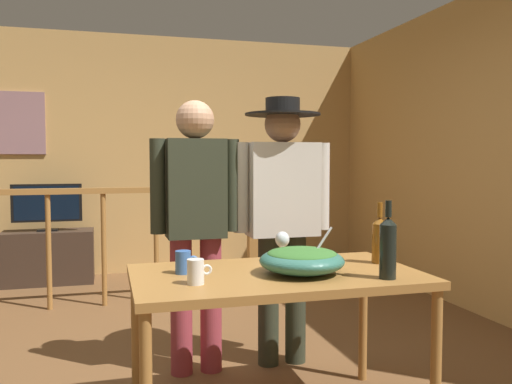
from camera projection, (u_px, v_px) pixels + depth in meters
name	position (u px, v px, depth m)	size (l,w,h in m)	color
ground_plane	(189.00, 376.00, 3.19)	(8.17, 8.17, 0.00)	brown
back_wall	(147.00, 155.00, 6.12)	(5.10, 0.10, 2.68)	tan
side_wall_right	(462.00, 154.00, 4.70)	(0.10, 4.71, 2.68)	tan
framed_picture	(11.00, 123.00, 5.67)	(0.68, 0.03, 0.66)	gray
stair_railing	(131.00, 229.00, 4.75)	(3.26, 0.10, 1.09)	#9E6B33
tv_console	(49.00, 257.00, 5.57)	(0.90, 0.40, 0.55)	#38281E
flat_screen_tv	(47.00, 204.00, 5.51)	(0.68, 0.12, 0.49)	black
serving_table	(276.00, 287.00, 2.59)	(1.37, 0.80, 0.75)	#9E6B33
salad_bowl	(302.00, 259.00, 2.55)	(0.41, 0.41, 0.22)	#337060
wine_glass	(282.00, 241.00, 2.84)	(0.08, 0.08, 0.16)	silver
wine_bottle_dark	(388.00, 246.00, 2.44)	(0.08, 0.08, 0.36)	black
wine_bottle_amber	(379.00, 239.00, 2.80)	(0.08, 0.08, 0.32)	brown
mug_blue	(184.00, 262.00, 2.55)	(0.11, 0.07, 0.11)	#3866B2
mug_white	(196.00, 272.00, 2.33)	(0.11, 0.07, 0.11)	white
person_standing_left	(196.00, 215.00, 3.20)	(0.53, 0.23, 1.64)	#9E3842
person_standing_right	(282.00, 205.00, 3.34)	(0.62, 0.47, 1.67)	#2D3323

